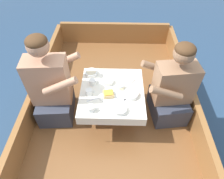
% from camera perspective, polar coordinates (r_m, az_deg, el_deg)
% --- Properties ---
extents(ground_plane, '(60.00, 60.00, 0.00)m').
position_cam_1_polar(ground_plane, '(2.58, 0.02, -10.22)').
color(ground_plane, navy).
extents(boat_deck, '(1.83, 3.02, 0.27)m').
position_cam_1_polar(boat_deck, '(2.47, 0.02, -8.54)').
color(boat_deck, brown).
rests_on(boat_deck, ground_plane).
extents(gunwale_port, '(0.06, 3.02, 0.30)m').
position_cam_1_polar(gunwale_port, '(2.43, -21.42, -3.68)').
color(gunwale_port, '#936033').
rests_on(gunwale_port, boat_deck).
extents(gunwale_starboard, '(0.06, 3.02, 0.30)m').
position_cam_1_polar(gunwale_starboard, '(2.40, 21.74, -4.54)').
color(gunwale_starboard, '#936033').
rests_on(gunwale_starboard, boat_deck).
extents(bow_coaming, '(1.71, 0.06, 0.34)m').
position_cam_1_polar(bow_coaming, '(3.37, 0.71, 15.83)').
color(bow_coaming, '#936033').
rests_on(bow_coaming, boat_deck).
extents(cockpit_table, '(0.65, 0.69, 0.41)m').
position_cam_1_polar(cockpit_table, '(2.07, 0.00, -1.27)').
color(cockpit_table, '#B2B2B7').
rests_on(cockpit_table, boat_deck).
extents(person_port, '(0.55, 0.47, 1.03)m').
position_cam_1_polar(person_port, '(2.15, -16.89, 0.43)').
color(person_port, '#333847').
rests_on(person_port, boat_deck).
extents(person_starboard, '(0.56, 0.50, 0.95)m').
position_cam_1_polar(person_starboard, '(2.18, 16.72, -0.25)').
color(person_starboard, '#333847').
rests_on(person_starboard, boat_deck).
extents(plate_sandwich, '(0.19, 0.19, 0.01)m').
position_cam_1_polar(plate_sandwich, '(1.98, -1.02, -1.81)').
color(plate_sandwich, white).
rests_on(plate_sandwich, cockpit_table).
extents(plate_bread, '(0.22, 0.22, 0.01)m').
position_cam_1_polar(plate_bread, '(2.17, 3.77, 3.50)').
color(plate_bread, white).
rests_on(plate_bread, cockpit_table).
extents(sandwich, '(0.12, 0.11, 0.05)m').
position_cam_1_polar(sandwich, '(1.96, -1.03, -1.28)').
color(sandwich, tan).
rests_on(sandwich, plate_sandwich).
extents(bowl_port_near, '(0.14, 0.14, 0.04)m').
position_cam_1_polar(bowl_port_near, '(1.98, 5.45, -1.31)').
color(bowl_port_near, white).
rests_on(bowl_port_near, cockpit_table).
extents(bowl_starboard_near, '(0.11, 0.11, 0.04)m').
position_cam_1_polar(bowl_starboard_near, '(2.10, -1.10, 2.36)').
color(bowl_starboard_near, white).
rests_on(bowl_starboard_near, cockpit_table).
extents(bowl_center_far, '(0.13, 0.13, 0.04)m').
position_cam_1_polar(bowl_center_far, '(2.21, -5.94, 4.79)').
color(bowl_center_far, white).
rests_on(bowl_center_far, cockpit_table).
extents(bowl_port_far, '(0.13, 0.13, 0.04)m').
position_cam_1_polar(bowl_port_far, '(1.85, 2.20, -5.69)').
color(bowl_port_far, white).
rests_on(bowl_port_far, cockpit_table).
extents(coffee_cup_port, '(0.09, 0.07, 0.06)m').
position_cam_1_polar(coffee_cup_port, '(1.99, -6.52, -0.69)').
color(coffee_cup_port, white).
rests_on(coffee_cup_port, cockpit_table).
extents(coffee_cup_starboard, '(0.10, 0.07, 0.06)m').
position_cam_1_polar(coffee_cup_starboard, '(1.86, -6.04, -5.35)').
color(coffee_cup_starboard, white).
rests_on(coffee_cup_starboard, cockpit_table).
extents(coffee_cup_center, '(0.09, 0.07, 0.06)m').
position_cam_1_polar(coffee_cup_center, '(2.08, -5.60, 2.09)').
color(coffee_cup_center, white).
rests_on(coffee_cup_center, cockpit_table).
extents(tin_can, '(0.07, 0.07, 0.05)m').
position_cam_1_polar(tin_can, '(2.03, 2.58, 0.78)').
color(tin_can, silver).
rests_on(tin_can, cockpit_table).
extents(utensil_fork_starboard, '(0.17, 0.02, 0.00)m').
position_cam_1_polar(utensil_fork_starboard, '(2.23, 0.89, 4.92)').
color(utensil_fork_starboard, silver).
rests_on(utensil_fork_starboard, cockpit_table).
extents(utensil_fork_port, '(0.15, 0.11, 0.00)m').
position_cam_1_polar(utensil_fork_port, '(1.93, 2.48, -3.55)').
color(utensil_fork_port, silver).
rests_on(utensil_fork_port, cockpit_table).
extents(utensil_knife_port, '(0.16, 0.08, 0.00)m').
position_cam_1_polar(utensil_knife_port, '(1.96, -4.87, -2.67)').
color(utensil_knife_port, silver).
rests_on(utensil_knife_port, cockpit_table).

